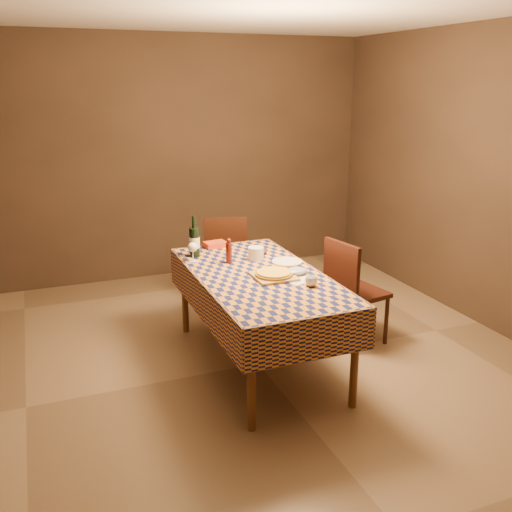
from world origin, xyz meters
The scene contains 16 objects.
room centered at (0.00, 0.00, 1.35)m, with size 5.00×5.10×2.70m.
dining_table centered at (0.00, 0.00, 0.69)m, with size 0.94×1.84×0.77m.
cutting_board centered at (0.08, -0.12, 0.78)m, with size 0.31×0.31×0.02m, color #998047.
pizza centered at (0.08, -0.12, 0.80)m, with size 0.34×0.34×0.03m.
pepper_mill centered at (-0.12, 0.34, 0.87)m, with size 0.06×0.06×0.21m.
bowl centered at (0.21, 0.49, 0.79)m, with size 0.13×0.13×0.04m, color #5D444E.
wine_glass centered at (-0.38, 0.49, 0.89)m, with size 0.08×0.08×0.16m.
wine_bottle centered at (-0.33, 0.62, 0.90)m, with size 0.10×0.10×0.35m.
deli_tub centered at (0.12, 0.34, 0.82)m, with size 0.13×0.13×0.11m, color silver.
takeout_container centered at (-0.08, 0.83, 0.79)m, with size 0.19×0.13×0.05m, color #BB3A18.
white_plate centered at (0.33, 0.18, 0.78)m, with size 0.25×0.25×0.01m, color white.
tumbler centered at (0.26, -0.39, 0.81)m, with size 0.09×0.09×0.07m, color white.
flour_patch centered at (0.24, -0.23, 0.77)m, with size 0.23×0.18×0.00m, color silver.
flour_bag centered at (0.26, -0.12, 0.80)m, with size 0.18×0.14×0.05m, color #92A4BB.
chair_far centered at (0.18, 1.36, 0.52)m, with size 0.50×0.51×0.93m.
chair_right centered at (0.87, 0.07, 0.52)m, with size 0.50×0.49×0.93m.
Camera 1 is at (-1.55, -3.86, 2.19)m, focal length 40.00 mm.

